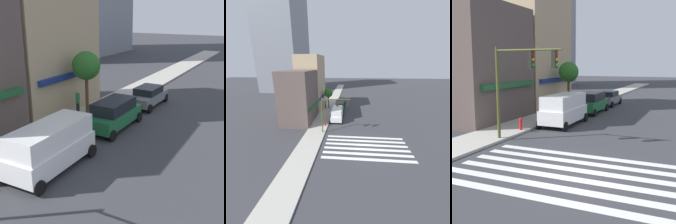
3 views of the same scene
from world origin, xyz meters
TOP-DOWN VIEW (x-y plane):
  - ground_plane at (0.00, 0.00)m, footprint 200.00×200.00m
  - sidewalk_left at (0.00, 7.50)m, footprint 120.00×3.00m
  - crosswalk_stripes at (0.00, 0.00)m, footprint 5.83×10.80m
  - storefront_row at (13.63, 11.49)m, footprint 16.80×5.30m
  - tower_distant at (45.39, 29.23)m, footprint 20.37×14.46m
  - traffic_signal at (3.69, 4.79)m, footprint 0.32×4.27m
  - van_white at (9.65, 4.70)m, footprint 5.03×2.22m
  - suv_green at (16.08, 4.70)m, footprint 4.71×2.12m
  - sedan_grey at (21.99, 4.70)m, footprint 4.45×2.02m
  - pedestrian_green_top at (17.05, 8.28)m, footprint 0.32×0.32m
  - fire_hydrant at (6.18, 6.40)m, footprint 0.24×0.24m
  - street_tree at (17.15, 7.50)m, footprint 2.02×2.02m

SIDE VIEW (x-z plane):
  - ground_plane at x=0.00m, z-range 0.00..0.00m
  - crosswalk_stripes at x=0.00m, z-range 0.00..0.01m
  - sidewalk_left at x=0.00m, z-range 0.00..0.15m
  - fire_hydrant at x=6.18m, z-range 0.19..1.03m
  - sedan_grey at x=21.99m, z-range 0.05..1.64m
  - suv_green at x=16.08m, z-range 0.06..2.00m
  - pedestrian_green_top at x=17.05m, z-range 0.19..1.96m
  - van_white at x=9.65m, z-range 0.12..2.46m
  - street_tree at x=17.15m, z-range 1.43..6.10m
  - traffic_signal at x=3.69m, z-range 1.26..6.85m
  - storefront_row at x=13.63m, z-range -0.63..11.53m
  - tower_distant at x=45.39m, z-range 0.00..45.82m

